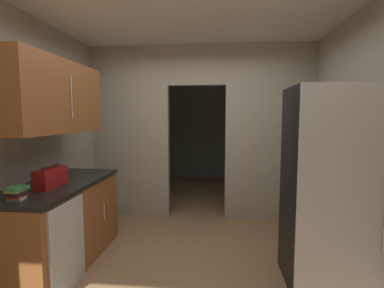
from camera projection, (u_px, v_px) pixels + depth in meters
The scene contains 10 objects.
ground at pixel (188, 273), 2.90m from camera, with size 20.00×20.00×0.00m, color #93704C.
kitchen_overhead_slab at pixel (193, 15), 3.14m from camera, with size 3.82×7.37×0.06m, color silver.
kitchen_partition at pixel (201, 128), 4.43m from camera, with size 3.42×0.12×2.67m.
adjoining_room_shell at pixel (206, 128), 6.41m from camera, with size 3.42×2.95×2.67m.
refrigerator at pixel (329, 188), 2.63m from camera, with size 0.74×0.71×1.85m.
lower_cabinet_run at pixel (60, 224), 3.02m from camera, with size 0.69×1.61×0.89m.
dishwasher at pixel (68, 247), 2.55m from camera, with size 0.02×0.56×0.83m.
upper_cabinet_counterside at pixel (54, 97), 2.89m from camera, with size 0.36×1.44×0.73m.
boombox at pixel (51, 178), 2.79m from camera, with size 0.15×0.39×0.21m.
book_stack at pixel (17, 193), 2.36m from camera, with size 0.14×0.18×0.11m.
Camera 1 is at (0.32, -2.74, 1.59)m, focal length 26.64 mm.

